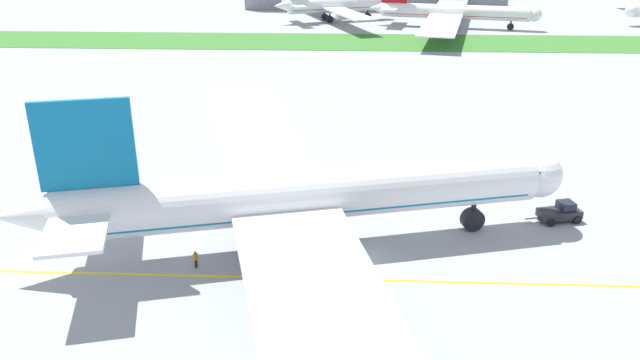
{
  "coord_description": "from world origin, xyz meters",
  "views": [
    {
      "loc": [
        -1.83,
        -54.31,
        31.33
      ],
      "look_at": [
        -4.82,
        11.46,
        3.6
      ],
      "focal_mm": 35.53,
      "sensor_mm": 36.0,
      "label": 1
    }
  ],
  "objects_px": {
    "airliner_foreground": "(297,197)",
    "ground_crew_wingwalker_starboard": "(291,220)",
    "ground_crew_wingwalker_port": "(196,258)",
    "parked_airliner_far_left": "(333,5)",
    "parked_airliner_far_centre": "(451,12)",
    "pushback_tug": "(560,212)"
  },
  "relations": [
    {
      "from": "ground_crew_wingwalker_port",
      "to": "parked_airliner_far_left",
      "type": "bearing_deg",
      "value": 86.58
    },
    {
      "from": "ground_crew_wingwalker_port",
      "to": "parked_airliner_far_centre",
      "type": "xyz_separation_m",
      "value": [
        44.41,
        141.26,
        3.47
      ]
    },
    {
      "from": "ground_crew_wingwalker_port",
      "to": "ground_crew_wingwalker_starboard",
      "type": "height_order",
      "value": "ground_crew_wingwalker_port"
    },
    {
      "from": "pushback_tug",
      "to": "ground_crew_wingwalker_starboard",
      "type": "distance_m",
      "value": 29.74
    },
    {
      "from": "ground_crew_wingwalker_starboard",
      "to": "pushback_tug",
      "type": "bearing_deg",
      "value": 6.33
    },
    {
      "from": "airliner_foreground",
      "to": "pushback_tug",
      "type": "height_order",
      "value": "airliner_foreground"
    },
    {
      "from": "airliner_foreground",
      "to": "parked_airliner_far_left",
      "type": "xyz_separation_m",
      "value": [
        -0.43,
        146.87,
        -0.6
      ]
    },
    {
      "from": "ground_crew_wingwalker_port",
      "to": "ground_crew_wingwalker_starboard",
      "type": "xyz_separation_m",
      "value": [
        8.34,
        8.57,
        -0.01
      ]
    },
    {
      "from": "airliner_foreground",
      "to": "parked_airliner_far_left",
      "type": "bearing_deg",
      "value": 90.17
    },
    {
      "from": "airliner_foreground",
      "to": "ground_crew_wingwalker_starboard",
      "type": "distance_m",
      "value": 6.27
    },
    {
      "from": "pushback_tug",
      "to": "parked_airliner_far_left",
      "type": "distance_m",
      "value": 142.49
    },
    {
      "from": "parked_airliner_far_centre",
      "to": "airliner_foreground",
      "type": "bearing_deg",
      "value": -104.33
    },
    {
      "from": "airliner_foreground",
      "to": "parked_airliner_far_centre",
      "type": "xyz_separation_m",
      "value": [
        34.94,
        136.8,
        -1.12
      ]
    },
    {
      "from": "pushback_tug",
      "to": "ground_crew_wingwalker_port",
      "type": "distance_m",
      "value": 39.71
    },
    {
      "from": "airliner_foreground",
      "to": "ground_crew_wingwalker_starboard",
      "type": "bearing_deg",
      "value": 105.44
    },
    {
      "from": "ground_crew_wingwalker_port",
      "to": "airliner_foreground",
      "type": "bearing_deg",
      "value": 25.17
    },
    {
      "from": "airliner_foreground",
      "to": "ground_crew_wingwalker_port",
      "type": "relative_size",
      "value": 51.95
    },
    {
      "from": "airliner_foreground",
      "to": "ground_crew_wingwalker_port",
      "type": "distance_m",
      "value": 11.43
    },
    {
      "from": "pushback_tug",
      "to": "ground_crew_wingwalker_starboard",
      "type": "height_order",
      "value": "pushback_tug"
    },
    {
      "from": "ground_crew_wingwalker_port",
      "to": "ground_crew_wingwalker_starboard",
      "type": "distance_m",
      "value": 11.95
    },
    {
      "from": "ground_crew_wingwalker_starboard",
      "to": "parked_airliner_far_left",
      "type": "distance_m",
      "value": 142.82
    },
    {
      "from": "ground_crew_wingwalker_starboard",
      "to": "parked_airliner_far_left",
      "type": "height_order",
      "value": "parked_airliner_far_left"
    }
  ]
}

